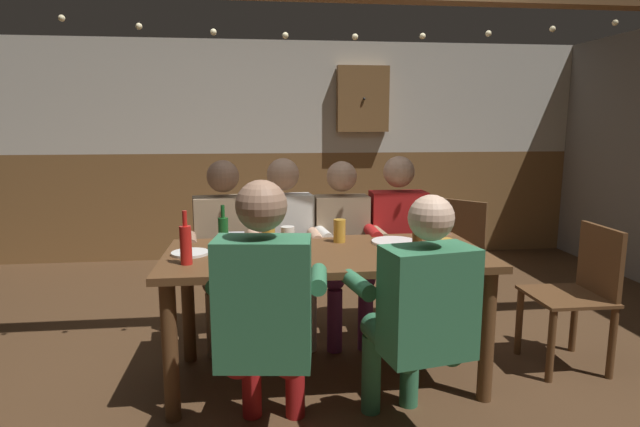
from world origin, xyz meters
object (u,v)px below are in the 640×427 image
bottle_0 (223,234)px  bottle_1 (417,242)px  person_2 (343,242)px  chair_empty_near_right (579,292)px  wall_dart_cabinet (363,99)px  condiment_caddy (233,237)px  plate_1 (394,242)px  pint_glass_3 (288,236)px  person_5 (419,308)px  pint_glass_0 (445,250)px  bottle_2 (186,244)px  person_0 (226,242)px  table_candle (400,252)px  pint_glass_1 (278,250)px  pint_glass_2 (268,238)px  plate_0 (190,253)px  person_1 (285,241)px  pint_glass_5 (432,237)px  chair_empty_near_left (455,252)px  pint_glass_4 (339,231)px  dining_table (326,270)px  person_3 (400,238)px  person_4 (265,307)px

bottle_0 → bottle_1: bottle_0 is taller
person_2 → chair_empty_near_right: 1.52m
wall_dart_cabinet → condiment_caddy: bearing=-117.6°
plate_1 → pint_glass_3: size_ratio=2.45×
person_5 → pint_glass_3: 1.02m
pint_glass_0 → bottle_2: bearing=174.9°
person_0 → person_5: size_ratio=1.05×
person_2 → wall_dart_cabinet: wall_dart_cabinet is taller
table_candle → pint_glass_1: (-0.65, 0.03, 0.02)m
pint_glass_2 → bottle_0: bearing=-177.1°
plate_0 → bottle_2: bearing=-87.9°
person_1 → pint_glass_0: size_ratio=9.82×
table_candle → pint_glass_1: 0.65m
person_2 → wall_dart_cabinet: bearing=-105.4°
person_2 → pint_glass_5: (0.45, -0.55, 0.15)m
plate_1 → pint_glass_3: pint_glass_3 is taller
chair_empty_near_left → pint_glass_0: pint_glass_0 is taller
condiment_caddy → pint_glass_3: size_ratio=1.24×
person_0 → pint_glass_4: bearing=140.2°
dining_table → wall_dart_cabinet: wall_dart_cabinet is taller
pint_glass_0 → dining_table: bearing=153.0°
chair_empty_near_right → plate_1: size_ratio=3.17×
pint_glass_0 → pint_glass_1: (-0.87, 0.11, 0.00)m
dining_table → table_candle: 0.46m
bottle_0 → wall_dart_cabinet: bearing=64.1°
pint_glass_2 → pint_glass_5: size_ratio=1.45×
bottle_0 → pint_glass_5: bearing=1.4°
pint_glass_1 → pint_glass_2: pint_glass_2 is taller
person_3 → bottle_1: (-0.14, -0.84, 0.17)m
person_4 → pint_glass_2: 0.75m
chair_empty_near_left → bottle_0: bearing=77.7°
chair_empty_near_left → bottle_2: bearing=80.9°
pint_glass_4 → dining_table: bearing=-116.3°
person_4 → bottle_2: size_ratio=4.50×
pint_glass_0 → bottle_1: bearing=139.0°
person_0 → person_3: size_ratio=0.99×
table_candle → plate_1: table_candle is taller
plate_0 → plate_1: bearing=6.5°
pint_glass_0 → pint_glass_3: 0.93m
plate_1 → pint_glass_0: bearing=-72.5°
person_3 → chair_empty_near_left: person_3 is taller
bottle_0 → chair_empty_near_left: bearing=29.1°
plate_0 → bottle_1: size_ratio=0.91×
person_0 → pint_glass_5: (1.26, -0.57, 0.13)m
dining_table → condiment_caddy: (-0.54, 0.33, 0.13)m
person_0 → pint_glass_3: bearing=121.1°
bottle_2 → pint_glass_3: size_ratio=2.48×
bottle_2 → pint_glass_1: size_ratio=2.19×
wall_dart_cabinet → person_0: bearing=-122.4°
person_4 → table_candle: 0.85m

